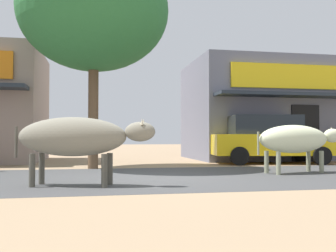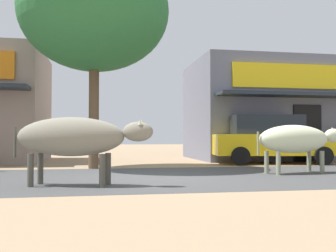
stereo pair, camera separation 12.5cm
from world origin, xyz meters
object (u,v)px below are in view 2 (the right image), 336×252
parked_hatchback_car (271,139)px  cow_near_brown (74,137)px  cow_far_dark (296,139)px  roadside_tree (94,12)px

parked_hatchback_car → cow_near_brown: 8.08m
cow_far_dark → roadside_tree: bearing=154.5°
cow_far_dark → cow_near_brown: bearing=-163.2°
roadside_tree → cow_near_brown: roadside_tree is taller
roadside_tree → cow_far_dark: 6.68m
parked_hatchback_car → cow_near_brown: (-6.27, -5.09, 0.06)m
roadside_tree → parked_hatchback_car: (5.96, 1.09, -3.71)m
parked_hatchback_car → roadside_tree: bearing=-169.6°
roadside_tree → cow_near_brown: 5.43m
roadside_tree → cow_far_dark: size_ratio=2.41×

